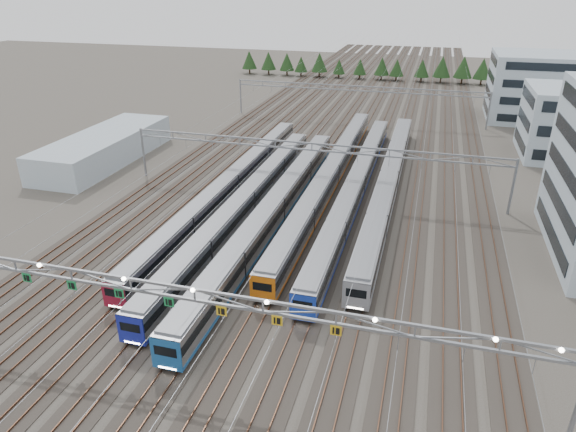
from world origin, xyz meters
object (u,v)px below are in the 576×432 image
(train_b, at_px, (246,202))
(west_shed, at_px, (104,148))
(train_f, at_px, (389,181))
(train_a, at_px, (231,184))
(depot_bldg_mid, at_px, (566,123))
(gantry_near, at_px, (193,298))
(gantry_far, at_px, (358,93))
(gantry_mid, at_px, (312,153))
(depot_bldg_north, at_px, (541,87))
(train_d, at_px, (331,174))
(train_e, at_px, (356,185))
(train_c, at_px, (275,209))

(train_b, height_order, west_shed, west_shed)
(train_f, bearing_deg, train_a, -161.97)
(depot_bldg_mid, relative_size, west_shed, 0.53)
(train_a, distance_m, gantry_near, 37.86)
(train_a, relative_size, train_b, 1.05)
(train_b, relative_size, gantry_far, 1.04)
(gantry_mid, distance_m, depot_bldg_north, 69.76)
(depot_bldg_mid, xyz_separation_m, west_shed, (-78.45, -24.86, -3.74))
(train_f, distance_m, depot_bldg_north, 61.61)
(gantry_near, xyz_separation_m, west_shed, (-38.72, 45.02, -4.68))
(train_f, relative_size, gantry_far, 1.14)
(train_d, bearing_deg, gantry_far, 93.10)
(train_a, bearing_deg, train_e, 14.50)
(gantry_near, distance_m, gantry_mid, 40.12)
(train_a, xyz_separation_m, train_f, (22.50, 7.32, 0.12))
(train_a, distance_m, train_f, 23.66)
(train_f, bearing_deg, train_e, -149.35)
(train_d, relative_size, west_shed, 2.26)
(train_c, distance_m, train_d, 15.67)
(train_e, height_order, depot_bldg_mid, depot_bldg_mid)
(train_c, bearing_deg, depot_bldg_north, 58.77)
(gantry_near, bearing_deg, gantry_mid, 89.93)
(gantry_near, distance_m, depot_bldg_north, 105.30)
(train_f, bearing_deg, west_shed, 177.82)
(train_d, relative_size, train_e, 1.04)
(train_e, bearing_deg, train_d, 144.75)
(train_c, bearing_deg, train_f, 47.05)
(train_d, xyz_separation_m, depot_bldg_north, (37.31, 53.94, 5.32))
(gantry_near, distance_m, gantry_far, 85.12)
(gantry_mid, relative_size, gantry_far, 1.00)
(train_d, relative_size, train_f, 1.06)
(train_c, height_order, train_f, train_c)
(train_a, relative_size, gantry_near, 1.09)
(train_d, distance_m, gantry_near, 43.98)
(gantry_far, xyz_separation_m, west_shed, (-38.77, -40.10, -3.98))
(train_b, relative_size, gantry_near, 1.04)
(train_a, distance_m, train_b, 7.41)
(west_shed, bearing_deg, train_a, -18.54)
(train_c, bearing_deg, train_e, 52.75)
(train_c, xyz_separation_m, gantry_near, (2.20, -28.61, 5.05))
(train_d, bearing_deg, west_shed, 178.05)
(train_f, distance_m, gantry_mid, 12.43)
(gantry_near, relative_size, gantry_mid, 1.00)
(train_c, height_order, gantry_near, gantry_near)
(depot_bldg_north, bearing_deg, train_d, -124.67)
(gantry_far, relative_size, depot_bldg_north, 2.56)
(west_shed, bearing_deg, train_b, -25.28)
(train_a, relative_size, depot_bldg_north, 2.80)
(train_b, bearing_deg, gantry_near, -77.36)
(train_d, bearing_deg, depot_bldg_mid, 35.04)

